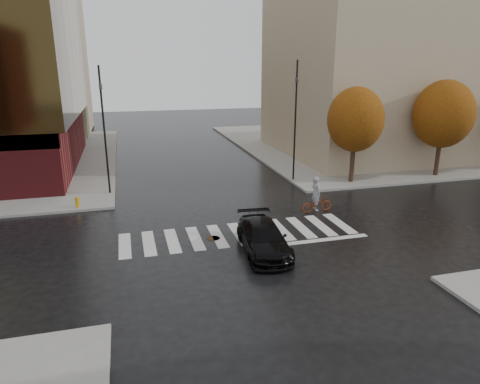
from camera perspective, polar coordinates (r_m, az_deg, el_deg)
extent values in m
plane|color=black|center=(20.85, 0.25, -6.10)|extent=(120.00, 120.00, 0.00)
cube|color=gray|center=(48.05, 18.10, 6.34)|extent=(30.00, 30.00, 0.15)
cube|color=silver|center=(21.30, -0.11, -5.58)|extent=(12.00, 3.00, 0.01)
cube|color=tan|center=(41.86, 17.54, 17.49)|extent=(16.00, 16.00, 18.00)
cube|color=tan|center=(56.60, -27.59, 17.06)|extent=(14.00, 12.00, 20.00)
cylinder|color=#301F15|center=(30.72, 14.74, 3.90)|extent=(0.32, 0.32, 2.80)
ellipsoid|color=#964B0E|center=(30.23, 15.15, 9.30)|extent=(3.80, 3.80, 4.37)
cylinder|color=#301F15|center=(34.70, 24.86, 4.33)|extent=(0.32, 0.32, 2.80)
ellipsoid|color=#964B0E|center=(34.25, 25.50, 9.36)|extent=(4.20, 4.20, 4.83)
imported|color=black|center=(19.14, 3.14, -6.12)|extent=(2.26, 4.74, 1.33)
imported|color=maroon|center=(24.59, 10.21, -1.56)|extent=(1.89, 0.82, 0.97)
imported|color=gray|center=(24.36, 10.08, -0.18)|extent=(0.54, 0.76, 1.96)
cylinder|color=black|center=(27.83, -17.63, 7.69)|extent=(0.12, 0.12, 7.86)
imported|color=black|center=(27.56, -18.16, 13.54)|extent=(0.23, 0.21, 0.98)
cylinder|color=black|center=(30.04, 7.37, 9.27)|extent=(0.12, 0.12, 8.19)
imported|color=black|center=(29.81, 7.59, 14.93)|extent=(0.23, 0.25, 1.02)
cylinder|color=#CF910C|center=(26.33, -20.86, -1.33)|extent=(0.22, 0.22, 0.54)
sphere|color=#CF910C|center=(26.26, -20.93, -0.77)|extent=(0.23, 0.23, 0.23)
cylinder|color=#402A17|center=(20.80, -3.57, -6.18)|extent=(0.86, 0.86, 0.01)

